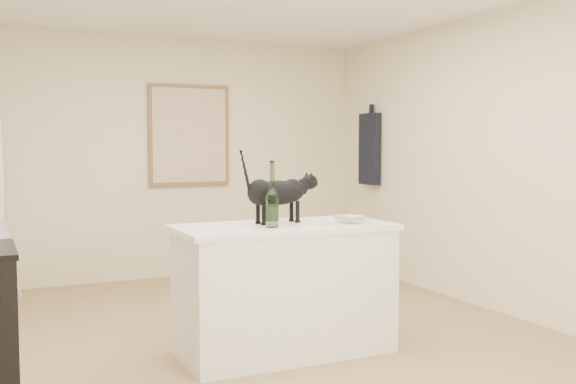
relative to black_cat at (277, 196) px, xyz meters
The scene contains 12 objects.
floor 1.10m from the black_cat, 123.88° to the left, with size 5.50×5.50×0.00m, color #93724E.
wall_back 2.88m from the black_cat, 91.57° to the left, with size 4.50×4.50×0.00m, color beige.
wall_right 2.18m from the black_cat, ahead, with size 5.50×5.50×0.00m, color beige.
island_base 0.67m from the black_cat, 75.59° to the right, with size 1.44×0.67×0.86m, color white.
island_top 0.23m from the black_cat, 75.59° to the right, with size 1.50×0.70×0.04m, color white.
artwork_frame 2.88m from the black_cat, 85.54° to the left, with size 0.90×0.03×1.10m, color brown.
artwork_canvas 2.86m from the black_cat, 85.51° to the left, with size 0.82×0.00×1.02m, color beige.
hanging_garment 3.04m from the black_cat, 45.75° to the left, with size 0.08×0.34×0.80m, color black.
black_cat is the anchor object (origin of this frame).
wine_bottle 0.23m from the black_cat, 121.74° to the right, with size 0.08×0.08×0.39m, color #245823.
glass_bowl 0.54m from the black_cat, 24.41° to the right, with size 0.21×0.21×0.05m, color white.
fridge_paper 2.98m from the black_cat, 124.45° to the left, with size 0.00×0.14×0.17m, color white.
Camera 1 is at (-1.81, -4.34, 1.45)m, focal length 41.51 mm.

